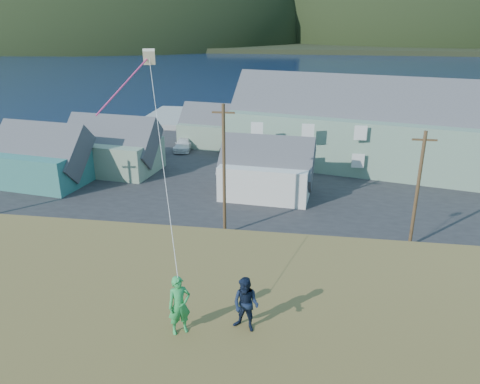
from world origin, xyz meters
name	(u,v)px	position (x,y,z in m)	size (l,w,h in m)	color
ground	(217,243)	(0.00, 0.00, 0.00)	(900.00, 900.00, 0.00)	#0A1638
grass_strip	(211,256)	(0.00, -2.00, 0.05)	(110.00, 8.00, 0.10)	#4C3D19
waterfront_lot	(249,170)	(0.00, 17.00, 0.06)	(72.00, 36.00, 0.12)	#28282B
wharf	(230,120)	(-6.00, 40.00, 0.45)	(26.00, 14.00, 0.90)	gray
far_shore	(308,35)	(0.00, 330.00, 1.00)	(900.00, 320.00, 2.00)	black
far_hills	(365,38)	(35.59, 279.38, 2.00)	(760.00, 265.00, 143.00)	black
lodge	(386,127)	(14.02, 20.07, 4.48)	(34.27, 16.27, 11.63)	gray
shed_teal	(41,157)	(-19.27, 10.04, 2.69)	(9.94, 7.66, 7.22)	#307067
shed_palegreen_near	(111,147)	(-14.10, 14.55, 2.67)	(10.45, 7.32, 7.09)	slate
shed_white	(267,169)	(2.56, 10.03, 2.54)	(8.70, 6.17, 6.63)	silver
shed_palegreen_far	(219,127)	(-5.03, 26.12, 2.46)	(10.24, 6.79, 6.40)	slate
utility_poles	(191,175)	(-2.14, 1.50, 4.65)	(33.63, 0.24, 9.76)	#47331E
parked_cars	(171,150)	(-9.55, 20.56, 0.85)	(26.11, 11.57, 1.57)	slate
kite_flyer_green	(179,305)	(2.99, -19.24, 8.08)	(0.64, 0.42, 1.75)	green
kite_flyer_navy	(246,305)	(4.79, -18.84, 8.02)	(0.79, 0.62, 1.64)	#121C32
kite_rig	(146,63)	(-0.03, -12.26, 13.83)	(2.12, 3.93, 9.38)	beige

